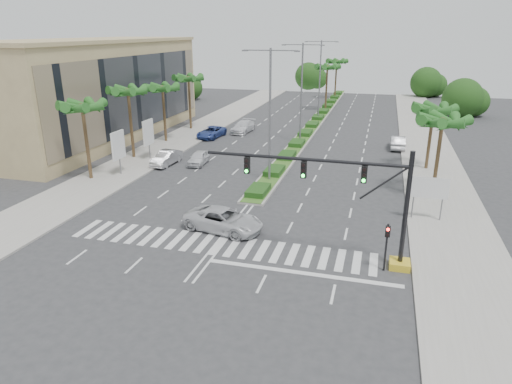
% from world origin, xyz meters
% --- Properties ---
extents(ground, '(160.00, 160.00, 0.00)m').
position_xyz_m(ground, '(0.00, 0.00, 0.00)').
color(ground, '#333335').
rests_on(ground, ground).
extents(footpath_right, '(6.00, 120.00, 0.15)m').
position_xyz_m(footpath_right, '(15.20, 20.00, 0.07)').
color(footpath_right, gray).
rests_on(footpath_right, ground).
extents(footpath_left, '(6.00, 120.00, 0.15)m').
position_xyz_m(footpath_left, '(-15.20, 20.00, 0.07)').
color(footpath_left, gray).
rests_on(footpath_left, ground).
extents(median, '(2.20, 75.00, 0.20)m').
position_xyz_m(median, '(0.00, 45.00, 0.10)').
color(median, gray).
rests_on(median, ground).
extents(median_grass, '(1.80, 75.00, 0.04)m').
position_xyz_m(median_grass, '(0.00, 45.00, 0.22)').
color(median_grass, '#34591E').
rests_on(median_grass, median).
extents(building, '(12.00, 36.00, 12.00)m').
position_xyz_m(building, '(-26.00, 26.00, 6.00)').
color(building, tan).
rests_on(building, ground).
extents(signal_gantry, '(12.60, 1.20, 7.20)m').
position_xyz_m(signal_gantry, '(9.27, -0.00, 3.46)').
color(signal_gantry, gold).
rests_on(signal_gantry, ground).
extents(pedestrian_signal, '(0.28, 0.36, 3.00)m').
position_xyz_m(pedestrian_signal, '(10.60, -0.68, 2.04)').
color(pedestrian_signal, black).
rests_on(pedestrian_signal, ground).
extents(direction_sign, '(2.70, 0.11, 3.40)m').
position_xyz_m(direction_sign, '(13.50, 7.99, 2.45)').
color(direction_sign, slate).
rests_on(direction_sign, ground).
extents(billboard_near, '(0.18, 2.10, 4.35)m').
position_xyz_m(billboard_near, '(-14.50, 12.00, 2.96)').
color(billboard_near, slate).
rests_on(billboard_near, ground).
extents(billboard_far, '(0.18, 2.10, 4.35)m').
position_xyz_m(billboard_far, '(-14.50, 18.00, 2.96)').
color(billboard_far, slate).
rests_on(billboard_far, ground).
extents(palm_left_near, '(4.57, 4.68, 7.55)m').
position_xyz_m(palm_left_near, '(-16.50, 10.00, 6.69)').
color(palm_left_near, brown).
rests_on(palm_left_near, ground).
extents(palm_left_mid, '(4.57, 4.68, 7.95)m').
position_xyz_m(palm_left_mid, '(-16.50, 18.00, 7.08)').
color(palm_left_mid, brown).
rests_on(palm_left_mid, ground).
extents(palm_left_far, '(4.57, 4.68, 7.35)m').
position_xyz_m(palm_left_far, '(-16.50, 26.00, 6.50)').
color(palm_left_far, brown).
rests_on(palm_left_far, ground).
extents(palm_left_end, '(4.57, 4.68, 7.75)m').
position_xyz_m(palm_left_end, '(-16.50, 34.00, 6.88)').
color(palm_left_end, brown).
rests_on(palm_left_end, ground).
extents(palm_right_near, '(4.57, 4.68, 7.05)m').
position_xyz_m(palm_right_near, '(14.50, 14.00, 6.20)').
color(palm_right_near, brown).
rests_on(palm_right_near, ground).
extents(palm_right_far, '(4.57, 4.68, 6.75)m').
position_xyz_m(palm_right_far, '(14.50, 22.00, 5.91)').
color(palm_right_far, brown).
rests_on(palm_right_far, ground).
extents(palm_median_a, '(4.57, 4.68, 8.05)m').
position_xyz_m(palm_median_a, '(0.00, 55.00, 7.17)').
color(palm_median_a, brown).
rests_on(palm_median_a, ground).
extents(palm_median_b, '(4.57, 4.68, 8.05)m').
position_xyz_m(palm_median_b, '(0.00, 70.00, 7.17)').
color(palm_median_b, brown).
rests_on(palm_median_b, ground).
extents(streetlight_near, '(5.10, 0.25, 12.00)m').
position_xyz_m(streetlight_near, '(0.00, 14.00, 6.81)').
color(streetlight_near, slate).
rests_on(streetlight_near, ground).
extents(streetlight_mid, '(5.10, 0.25, 12.00)m').
position_xyz_m(streetlight_mid, '(0.00, 30.00, 6.81)').
color(streetlight_mid, slate).
rests_on(streetlight_mid, ground).
extents(streetlight_far, '(5.10, 0.25, 12.00)m').
position_xyz_m(streetlight_far, '(0.00, 46.00, 6.81)').
color(streetlight_far, slate).
rests_on(streetlight_far, ground).
extents(car_parked_a, '(1.89, 4.16, 1.38)m').
position_xyz_m(car_parked_a, '(-8.58, 17.62, 0.69)').
color(car_parked_a, silver).
rests_on(car_parked_a, ground).
extents(car_parked_b, '(1.85, 4.59, 1.48)m').
position_xyz_m(car_parked_b, '(-11.80, 16.52, 0.74)').
color(car_parked_b, '#BDBCC1').
rests_on(car_parked_b, ground).
extents(car_parked_c, '(2.91, 5.40, 1.44)m').
position_xyz_m(car_parked_c, '(-11.80, 29.84, 0.72)').
color(car_parked_c, '#2F4490').
rests_on(car_parked_c, ground).
extents(car_parked_d, '(2.53, 5.48, 1.55)m').
position_xyz_m(car_parked_d, '(-8.73, 34.11, 0.78)').
color(car_parked_d, silver).
rests_on(car_parked_d, ground).
extents(car_crossing, '(6.14, 3.74, 1.59)m').
position_xyz_m(car_crossing, '(-0.45, 2.33, 0.80)').
color(car_crossing, silver).
rests_on(car_crossing, ground).
extents(car_right, '(1.69, 4.72, 1.55)m').
position_xyz_m(car_right, '(11.80, 30.22, 0.78)').
color(car_right, silver).
rests_on(car_right, ground).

